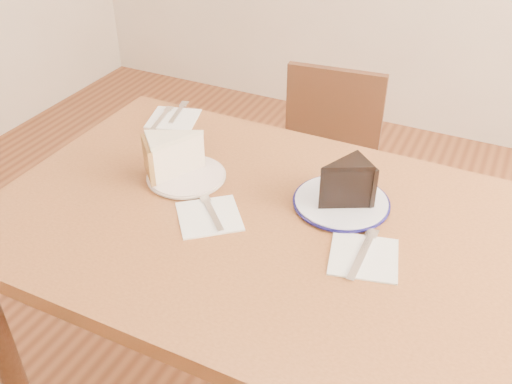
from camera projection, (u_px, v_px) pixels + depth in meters
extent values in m
cube|color=#583018|center=(258.00, 224.00, 1.28)|extent=(1.20, 0.80, 0.04)
cylinder|color=#321A0F|center=(6.00, 359.00, 1.43)|extent=(0.06, 0.06, 0.71)
cylinder|color=#321A0F|center=(159.00, 213.00, 1.93)|extent=(0.06, 0.06, 0.71)
cylinder|color=#321A0F|center=(491.00, 317.00, 1.55)|extent=(0.06, 0.06, 0.71)
cube|color=black|center=(317.00, 192.00, 1.92)|extent=(0.43, 0.43, 0.04)
cylinder|color=black|center=(367.00, 224.00, 2.13)|extent=(0.04, 0.04, 0.40)
cylinder|color=black|center=(283.00, 207.00, 2.22)|extent=(0.04, 0.04, 0.40)
cylinder|color=black|center=(349.00, 283.00, 1.88)|extent=(0.04, 0.04, 0.40)
cylinder|color=black|center=(254.00, 260.00, 1.97)|extent=(0.04, 0.04, 0.40)
cube|color=black|center=(333.00, 117.00, 1.95)|extent=(0.33, 0.07, 0.35)
cylinder|color=silver|center=(186.00, 176.00, 1.39)|extent=(0.18, 0.18, 0.01)
cylinder|color=white|center=(341.00, 202.00, 1.30)|extent=(0.21, 0.21, 0.01)
cube|color=white|center=(209.00, 216.00, 1.26)|extent=(0.19, 0.19, 0.00)
cube|color=white|center=(364.00, 257.00, 1.15)|extent=(0.16, 0.16, 0.00)
cube|color=white|center=(174.00, 119.00, 1.65)|extent=(0.17, 0.17, 0.00)
cube|color=silver|center=(212.00, 213.00, 1.27)|extent=(0.11, 0.11, 0.00)
cube|color=silver|center=(362.00, 254.00, 1.15)|extent=(0.02, 0.17, 0.00)
cube|color=silver|center=(178.00, 112.00, 1.67)|extent=(0.05, 0.14, 0.00)
cube|color=silver|center=(160.00, 120.00, 1.63)|extent=(0.05, 0.16, 0.00)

